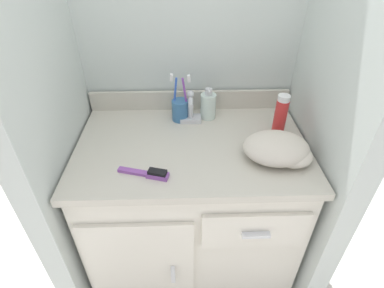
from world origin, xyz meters
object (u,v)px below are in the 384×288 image
Objects in this scene: toothbrush_cup at (180,109)px; shaving_cream_can at (281,115)px; soap_dispenser at (208,105)px; hairbrush at (150,173)px; hand_towel at (280,149)px.

toothbrush_cup is 1.23× the size of shaving_cream_can.
soap_dispenser is 0.84× the size of shaving_cream_can.
soap_dispenser is (0.12, 0.01, 0.01)m from toothbrush_cup.
toothbrush_cup is at bearing 89.63° from hairbrush.
soap_dispenser is 0.44m from hairbrush.
shaving_cream_can is at bearing -25.20° from soap_dispenser.
shaving_cream_can reaches higher than hand_towel.
shaving_cream_can is 0.70× the size of hand_towel.
shaving_cream_can reaches higher than hairbrush.
soap_dispenser is at bearing 154.80° from shaving_cream_can.
hairbrush is at bearing -170.15° from hand_towel.
soap_dispenser reaches higher than hand_towel.
hand_towel is (0.23, -0.29, -0.02)m from soap_dispenser.
soap_dispenser is 0.30m from shaving_cream_can.
soap_dispenser is at bearing 128.47° from hand_towel.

